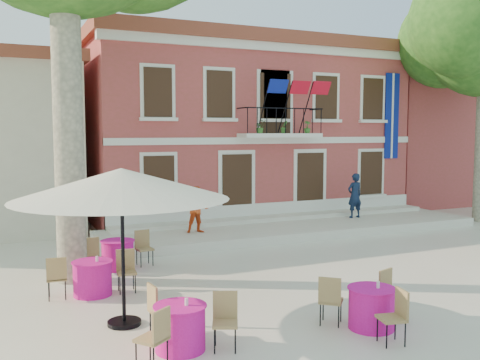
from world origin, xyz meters
name	(u,v)px	position (x,y,z in m)	size (l,w,h in m)	color
ground	(312,265)	(0.00, 0.00, 0.00)	(90.00, 90.00, 0.00)	beige
main_building	(233,129)	(2.00, 9.99, 3.78)	(13.50, 9.59, 7.50)	#B44145
neighbor_east	(422,139)	(14.00, 11.00, 3.22)	(9.40, 9.40, 6.40)	#B44145
terrace	(295,228)	(2.00, 4.40, 0.15)	(14.00, 3.40, 0.30)	silver
patio_umbrella	(122,184)	(-5.65, -2.41, 2.67)	(4.00, 4.00, 2.97)	black
pedestrian_navy	(355,196)	(4.83, 4.68, 1.17)	(0.63, 0.41, 1.73)	#111E38
pedestrian_orange	(198,210)	(-1.78, 4.25, 1.07)	(0.75, 0.59, 1.55)	#E64C1B
cafe_table_0	(92,277)	(-5.90, -0.29, 0.42)	(1.95, 0.90, 0.95)	#D91495
cafe_table_1	(372,306)	(-1.51, -4.48, 0.43)	(1.83, 1.78, 0.95)	#D91495
cafe_table_2	(180,325)	(-5.05, -3.97, 0.43)	(1.86, 1.72, 0.95)	#D91495
cafe_table_3	(118,253)	(-4.92, 1.79, 0.42)	(1.95, 0.90, 0.95)	#D91495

